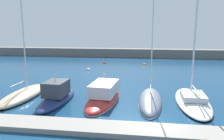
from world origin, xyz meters
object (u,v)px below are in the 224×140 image
at_px(sailboat_sand_nearest, 24,94).
at_px(mooring_buoy_red, 104,64).
at_px(motorboat_navy_second, 57,96).
at_px(motorboat_red_third, 104,95).
at_px(sailboat_slate_fourth, 150,100).
at_px(mooring_buoy_orange, 144,65).
at_px(sailboat_white_fifth, 192,100).
at_px(mooring_buoy_white, 88,70).

xyz_separation_m(sailboat_sand_nearest, mooring_buoy_red, (4.89, 24.58, -0.29)).
bearing_deg(motorboat_navy_second, motorboat_red_third, -77.25).
bearing_deg(motorboat_red_third, mooring_buoy_red, 15.15).
relative_size(sailboat_sand_nearest, motorboat_red_third, 1.64).
xyz_separation_m(sailboat_sand_nearest, sailboat_slate_fourth, (13.96, -0.09, -0.02)).
height_order(sailboat_sand_nearest, mooring_buoy_red, sailboat_sand_nearest).
bearing_deg(mooring_buoy_orange, mooring_buoy_red, 174.87).
bearing_deg(sailboat_slate_fourth, sailboat_white_fifth, -81.33).
height_order(motorboat_navy_second, motorboat_red_third, motorboat_red_third).
bearing_deg(sailboat_white_fifth, sailboat_sand_nearest, 93.15).
xyz_separation_m(motorboat_red_third, mooring_buoy_white, (-5.89, 16.88, -0.61)).
xyz_separation_m(motorboat_navy_second, mooring_buoy_white, (-1.07, 17.77, -0.63)).
bearing_deg(sailboat_slate_fourth, mooring_buoy_orange, 3.51).
relative_size(sailboat_slate_fourth, mooring_buoy_white, 18.45).
xyz_separation_m(mooring_buoy_red, mooring_buoy_orange, (8.64, -0.78, 0.00)).
xyz_separation_m(sailboat_sand_nearest, sailboat_white_fifth, (18.24, 0.37, 0.10)).
xyz_separation_m(motorboat_navy_second, mooring_buoy_orange, (9.26, 24.81, -0.63)).
distance_m(sailboat_sand_nearest, mooring_buoy_white, 17.07).
relative_size(sailboat_slate_fourth, mooring_buoy_red, 20.99).
relative_size(motorboat_red_third, sailboat_white_fifth, 0.48).
bearing_deg(mooring_buoy_orange, sailboat_slate_fourth, -88.97).
xyz_separation_m(motorboat_red_third, sailboat_slate_fourth, (4.87, 0.02, -0.34)).
distance_m(motorboat_navy_second, mooring_buoy_red, 25.61).
distance_m(sailboat_sand_nearest, mooring_buoy_orange, 27.38).
distance_m(motorboat_navy_second, mooring_buoy_orange, 26.49).
height_order(sailboat_white_fifth, mooring_buoy_white, sailboat_white_fifth).
distance_m(sailboat_sand_nearest, motorboat_navy_second, 4.40).
distance_m(motorboat_navy_second, sailboat_white_fifth, 14.04).
bearing_deg(mooring_buoy_white, sailboat_sand_nearest, -100.81).
distance_m(motorboat_red_third, mooring_buoy_red, 25.06).
distance_m(sailboat_sand_nearest, sailboat_slate_fourth, 13.96).
distance_m(sailboat_white_fifth, mooring_buoy_orange, 23.91).
bearing_deg(mooring_buoy_white, sailboat_white_fifth, -47.47).
bearing_deg(motorboat_navy_second, sailboat_sand_nearest, 78.98).
distance_m(motorboat_red_third, mooring_buoy_orange, 24.34).
bearing_deg(mooring_buoy_white, motorboat_navy_second, -86.56).
bearing_deg(mooring_buoy_orange, mooring_buoy_white, -145.71).
relative_size(motorboat_red_third, sailboat_slate_fourth, 0.67).
distance_m(sailboat_slate_fourth, mooring_buoy_white, 20.00).
bearing_deg(sailboat_sand_nearest, motorboat_red_third, -89.74).
bearing_deg(motorboat_red_third, sailboat_white_fifth, -81.45).
distance_m(sailboat_slate_fourth, mooring_buoy_red, 26.29).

